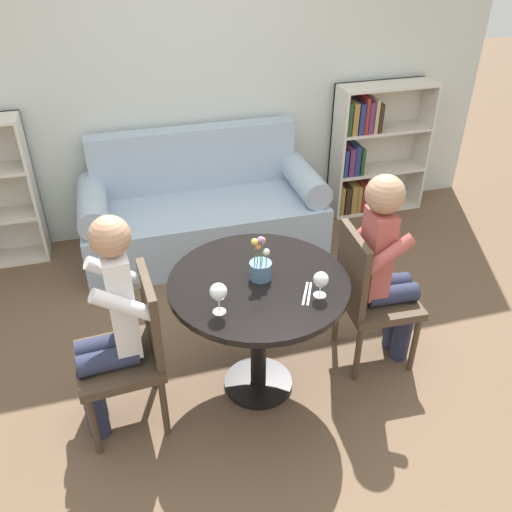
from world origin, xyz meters
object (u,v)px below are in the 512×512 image
(couch, at_px, (203,213))
(chair_left, at_px, (132,347))
(person_right, at_px, (387,267))
(bookshelf_right, at_px, (368,152))
(wine_glass_left, at_px, (218,293))
(chair_right, at_px, (368,293))
(person_left, at_px, (109,327))
(wine_glass_right, at_px, (321,280))
(flower_vase, at_px, (260,266))

(couch, relative_size, chair_left, 2.08)
(person_right, bearing_deg, couch, 29.22)
(bookshelf_right, relative_size, wine_glass_left, 6.98)
(couch, height_order, person_right, person_right)
(chair_right, distance_m, wine_glass_left, 1.04)
(couch, height_order, bookshelf_right, bookshelf_right)
(bookshelf_right, distance_m, chair_left, 2.93)
(couch, distance_m, person_right, 1.77)
(chair_right, xyz_separation_m, wine_glass_left, (-0.93, -0.25, 0.38))
(person_left, bearing_deg, chair_right, 90.50)
(couch, distance_m, bookshelf_right, 1.59)
(chair_right, xyz_separation_m, wine_glass_right, (-0.43, -0.26, 0.36))
(bookshelf_right, relative_size, wine_glass_right, 8.28)
(bookshelf_right, bearing_deg, person_left, -140.44)
(couch, xyz_separation_m, chair_right, (0.68, -1.55, 0.18))
(chair_right, xyz_separation_m, person_left, (-1.46, -0.10, 0.16))
(person_right, distance_m, wine_glass_left, 1.07)
(wine_glass_right, height_order, flower_vase, flower_vase)
(person_right, bearing_deg, flower_vase, 95.31)
(chair_left, bearing_deg, person_left, -87.72)
(couch, height_order, chair_right, couch)
(couch, bearing_deg, person_right, -63.69)
(person_left, bearing_deg, person_right, 90.00)
(bookshelf_right, bearing_deg, chair_left, -139.45)
(person_right, bearing_deg, chair_left, 96.20)
(person_left, distance_m, person_right, 1.55)
(chair_left, relative_size, flower_vase, 3.62)
(couch, relative_size, person_right, 1.51)
(chair_left, relative_size, person_left, 0.72)
(chair_right, height_order, person_left, person_left)
(couch, relative_size, flower_vase, 7.51)
(wine_glass_left, bearing_deg, couch, 82.08)
(person_right, distance_m, wine_glass_right, 0.60)
(chair_left, distance_m, wine_glass_right, 1.02)
(wine_glass_right, bearing_deg, bookshelf_right, 58.22)
(wine_glass_left, relative_size, flower_vase, 0.66)
(couch, bearing_deg, person_left, -115.09)
(bookshelf_right, bearing_deg, wine_glass_right, -121.78)
(chair_right, bearing_deg, person_left, 96.84)
(person_left, distance_m, flower_vase, 0.81)
(chair_right, relative_size, flower_vase, 3.62)
(bookshelf_right, height_order, chair_right, bookshelf_right)
(couch, distance_m, person_left, 1.85)
(chair_left, height_order, chair_right, same)
(bookshelf_right, xyz_separation_m, person_right, (-0.77, -1.82, 0.12))
(chair_left, xyz_separation_m, chair_right, (1.37, 0.09, 0.00))
(flower_vase, bearing_deg, chair_right, 3.35)
(couch, relative_size, bookshelf_right, 1.64)
(chair_left, bearing_deg, wine_glass_left, 65.84)
(person_right, bearing_deg, chair_right, 88.01)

